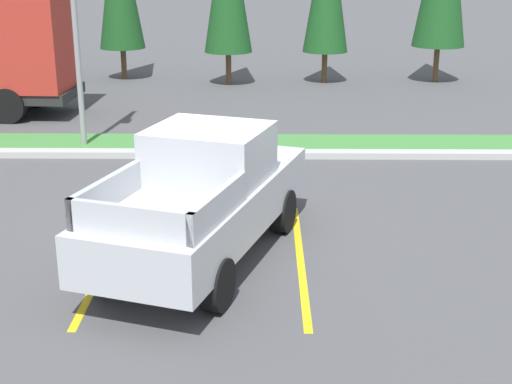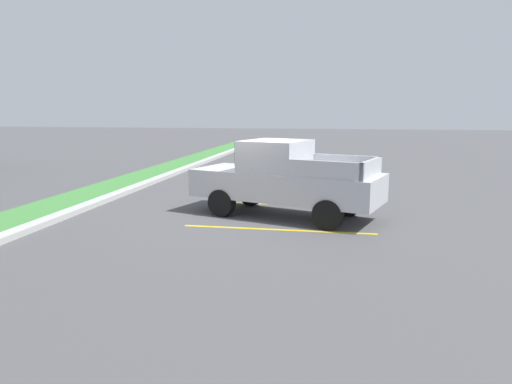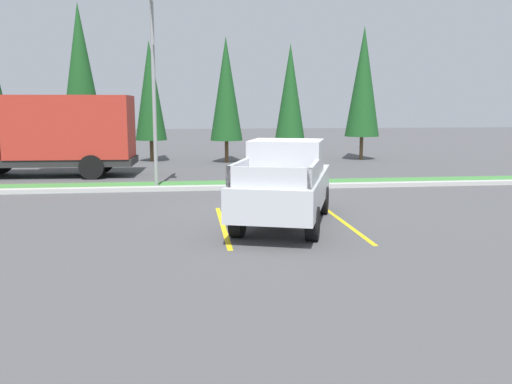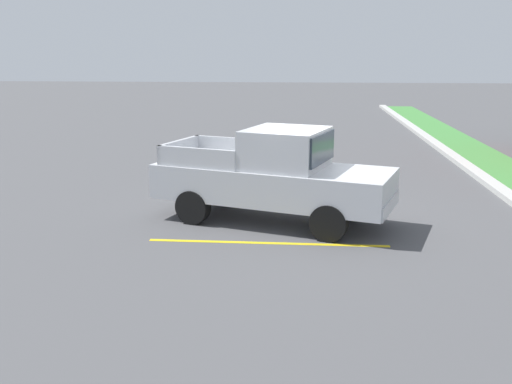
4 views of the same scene
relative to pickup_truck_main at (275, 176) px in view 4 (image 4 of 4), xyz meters
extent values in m
plane|color=#4C4C4F|center=(-0.06, 0.95, -1.04)|extent=(120.00, 120.00, 0.00)
cube|color=yellow|center=(-1.57, -0.05, -1.04)|extent=(0.12, 4.80, 0.01)
cube|color=yellow|center=(1.53, -0.05, -1.04)|extent=(0.12, 4.80, 0.01)
cylinder|color=black|center=(-0.34, 1.69, -0.66)|extent=(0.50, 0.81, 0.76)
cylinder|color=black|center=(1.28, 1.16, -0.66)|extent=(0.50, 0.81, 0.76)
cylinder|color=black|center=(-1.31, -1.25, -0.66)|extent=(0.50, 0.81, 0.76)
cylinder|color=black|center=(0.31, -1.79, -0.66)|extent=(0.50, 0.81, 0.76)
cube|color=silver|center=(-0.02, -0.05, -0.16)|extent=(3.43, 5.53, 0.76)
cube|color=silver|center=(0.08, 0.24, 0.64)|extent=(2.17, 2.07, 0.84)
cube|color=#2D3842|center=(0.33, 1.02, 0.69)|extent=(1.56, 0.56, 0.63)
cube|color=silver|center=(-1.28, -1.16, 0.44)|extent=(0.69, 1.84, 0.44)
cube|color=silver|center=(0.34, -1.69, 0.44)|extent=(0.69, 1.84, 0.44)
cube|color=silver|center=(-0.75, -2.28, 0.44)|extent=(1.74, 0.66, 0.44)
cube|color=silver|center=(0.78, 2.37, -0.40)|extent=(1.76, 0.72, 0.28)
camera|label=1|loc=(0.95, -10.91, 3.75)|focal=51.54mm
camera|label=2|loc=(-12.65, -1.49, 1.89)|focal=32.68mm
camera|label=3|loc=(-2.39, -13.27, 1.88)|focal=38.18mm
camera|label=4|loc=(12.45, 0.62, 2.68)|focal=40.53mm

